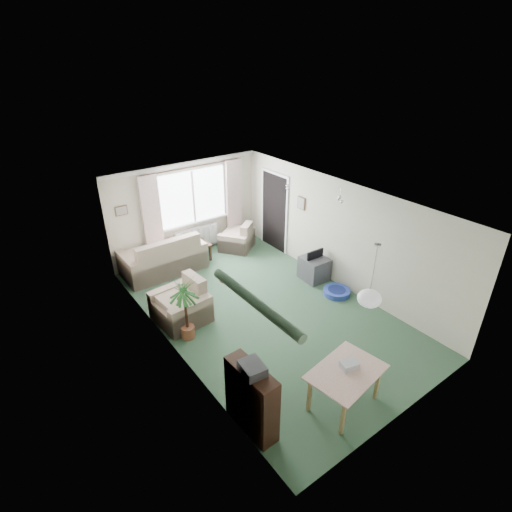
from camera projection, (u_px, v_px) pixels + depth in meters
ground at (265, 311)px, 8.20m from camera, size 6.50×6.50×0.00m
window at (193, 197)px, 9.90m from camera, size 1.80×0.03×1.30m
curtain_rod at (192, 167)px, 9.48m from camera, size 2.60×0.03×0.03m
curtain_left at (152, 217)px, 9.33m from camera, size 0.45×0.08×2.00m
curtain_right at (234, 197)px, 10.53m from camera, size 0.45×0.08×2.00m
radiator at (197, 237)px, 10.38m from camera, size 1.20×0.10×0.55m
doorway at (274, 212)px, 10.33m from camera, size 0.03×0.95×2.00m
pendant_lamp at (369, 299)px, 5.97m from camera, size 0.36×0.36×0.36m
tinsel_garland at (255, 302)px, 4.48m from camera, size 1.60×1.60×0.12m
bauble_cluster_a at (289, 184)px, 8.47m from camera, size 0.20×0.20×0.20m
bauble_cluster_b at (340, 197)px, 7.77m from camera, size 0.20×0.20×0.20m
wall_picture_back at (121, 211)px, 8.93m from camera, size 0.28×0.03×0.22m
wall_picture_right at (301, 203)px, 9.36m from camera, size 0.03×0.24×0.30m
sofa at (162, 253)px, 9.43m from camera, size 1.91×1.03×0.95m
armchair_corner at (237, 236)px, 10.56m from camera, size 1.12×1.11×0.73m
armchair_left at (180, 301)px, 7.75m from camera, size 0.99×1.04×0.86m
coffee_table at (190, 254)px, 9.93m from camera, size 1.01×0.59×0.44m
photo_frame at (191, 244)px, 9.76m from camera, size 0.12×0.04×0.16m
bookshelf at (252, 399)px, 5.48m from camera, size 0.33×0.88×1.06m
hifi_box at (252, 368)px, 5.16m from camera, size 0.32×0.38×0.14m
houseplant at (186, 309)px, 7.17m from camera, size 0.59×0.59×1.26m
dining_table at (344, 388)px, 5.93m from camera, size 1.11×0.83×0.64m
gift_box at (349, 365)px, 5.82m from camera, size 0.29×0.24×0.12m
tv_cube at (314, 268)px, 9.20m from camera, size 0.56×0.61×0.54m
pet_bed at (337, 292)px, 8.72m from camera, size 0.76×0.76×0.12m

